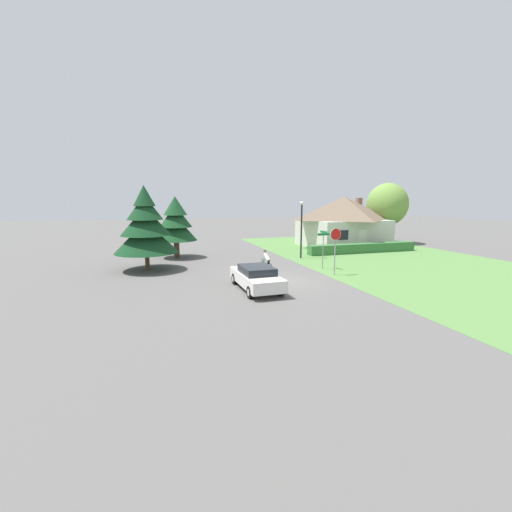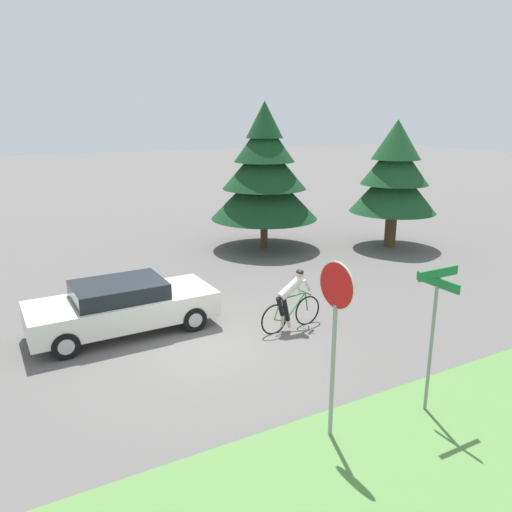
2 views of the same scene
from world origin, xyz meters
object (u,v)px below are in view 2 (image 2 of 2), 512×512
object	(u,v)px
conifer_tall_near	(264,174)
conifer_tall_far	(395,173)
stop_sign	(335,314)
sedan_left_lane	(122,306)
street_name_sign	(434,314)
cyclist	(291,301)

from	to	relation	value
conifer_tall_near	conifer_tall_far	xyz separation A→B (m)	(2.31, 4.60, 0.02)
stop_sign	sedan_left_lane	bearing A→B (deg)	13.10
sedan_left_lane	conifer_tall_near	bearing A→B (deg)	37.08
sedan_left_lane	stop_sign	distance (m)	6.28
stop_sign	street_name_sign	bearing A→B (deg)	-101.65
conifer_tall_far	conifer_tall_near	bearing A→B (deg)	-116.71
street_name_sign	conifer_tall_near	xyz separation A→B (m)	(-11.57, 3.24, 1.11)
stop_sign	conifer_tall_near	bearing A→B (deg)	-29.83
street_name_sign	conifer_tall_near	world-z (taller)	conifer_tall_near
cyclist	stop_sign	size ratio (longest dim) A/B	0.60
sedan_left_lane	street_name_sign	bearing A→B (deg)	-58.12
cyclist	stop_sign	world-z (taller)	stop_sign
stop_sign	conifer_tall_near	size ratio (longest dim) A/B	0.52
street_name_sign	conifer_tall_far	xyz separation A→B (m)	(-9.25, 7.84, 1.12)
conifer_tall_far	sedan_left_lane	bearing A→B (deg)	-74.53
sedan_left_lane	street_name_sign	xyz separation A→B (m)	(6.01, 3.87, 1.18)
sedan_left_lane	cyclist	bearing A→B (deg)	-27.58
cyclist	stop_sign	xyz separation A→B (m)	(3.95, -1.75, 1.41)
sedan_left_lane	stop_sign	world-z (taller)	stop_sign
street_name_sign	cyclist	bearing A→B (deg)	-177.20
cyclist	conifer_tall_far	xyz separation A→B (m)	(-5.08, 8.04, 2.24)
cyclist	street_name_sign	world-z (taller)	street_name_sign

